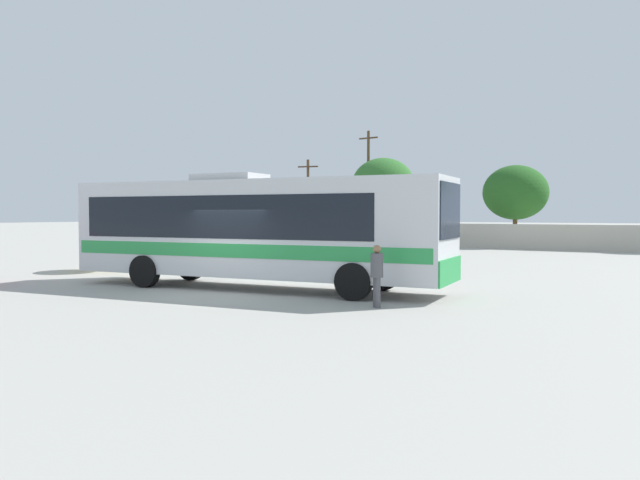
% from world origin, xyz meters
% --- Properties ---
extents(ground_plane, '(300.00, 300.00, 0.00)m').
position_xyz_m(ground_plane, '(0.00, 10.00, 0.00)').
color(ground_plane, '#A3A099').
extents(perimeter_wall, '(80.00, 0.30, 1.69)m').
position_xyz_m(perimeter_wall, '(0.00, 28.27, 0.84)').
color(perimeter_wall, '#B2AD9E').
rests_on(perimeter_wall, ground_plane).
extents(coach_bus_silver_green, '(12.68, 4.15, 3.65)m').
position_xyz_m(coach_bus_silver_green, '(-0.17, 1.40, 1.95)').
color(coach_bus_silver_green, silver).
rests_on(coach_bus_silver_green, ground_plane).
extents(attendant_by_bus_door, '(0.45, 0.45, 1.59)m').
position_xyz_m(attendant_by_bus_door, '(5.07, -0.10, 0.90)').
color(attendant_by_bus_door, '#4C4C51').
rests_on(attendant_by_bus_door, ground_plane).
extents(vendor_umbrella_secondary_yellow, '(2.39, 2.39, 2.32)m').
position_xyz_m(vendor_umbrella_secondary_yellow, '(-9.02, 3.02, 1.96)').
color(vendor_umbrella_secondary_yellow, gray).
rests_on(vendor_umbrella_secondary_yellow, ground_plane).
extents(parked_car_leftmost_red, '(4.33, 2.12, 1.45)m').
position_xyz_m(parked_car_leftmost_red, '(-11.75, 24.20, 0.77)').
color(parked_car_leftmost_red, red).
rests_on(parked_car_leftmost_red, ground_plane).
extents(parked_car_second_white, '(4.27, 2.21, 1.42)m').
position_xyz_m(parked_car_second_white, '(-6.48, 24.44, 0.76)').
color(parked_car_second_white, silver).
rests_on(parked_car_second_white, ground_plane).
extents(utility_pole_near, '(1.78, 0.54, 7.02)m').
position_xyz_m(utility_pole_near, '(-17.12, 30.30, 3.69)').
color(utility_pole_near, '#4C3823').
rests_on(utility_pole_near, ground_plane).
extents(utility_pole_far, '(1.80, 0.27, 9.29)m').
position_xyz_m(utility_pole_far, '(-12.12, 31.88, 4.83)').
color(utility_pole_far, '#4C3823').
rests_on(utility_pole_far, ground_plane).
extents(roadside_tree_left, '(5.09, 5.09, 6.96)m').
position_xyz_m(roadside_tree_left, '(-10.61, 31.62, 4.79)').
color(roadside_tree_left, brown).
rests_on(roadside_tree_left, ground_plane).
extents(roadside_tree_midleft, '(4.61, 4.61, 5.88)m').
position_xyz_m(roadside_tree_midleft, '(0.23, 31.12, 3.91)').
color(roadside_tree_midleft, brown).
rests_on(roadside_tree_midleft, ground_plane).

